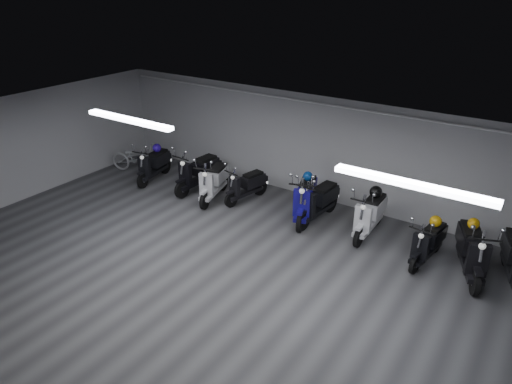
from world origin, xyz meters
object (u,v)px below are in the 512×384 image
Objects in this scene: scooter_5 at (318,195)px; scooter_4 at (305,192)px; scooter_1 at (198,166)px; helmet_2 at (474,224)px; scooter_3 at (246,180)px; helmet_0 at (376,192)px; scooter_8 at (473,243)px; helmet_4 at (157,148)px; helmet_1 at (308,176)px; scooter_2 at (214,176)px; helmet_3 at (436,221)px; bicycle at (136,155)px; scooter_6 at (371,208)px; scooter_7 at (429,237)px; scooter_0 at (153,160)px.

scooter_4 is at bearing -158.51° from scooter_5.
scooter_1 is 8.19× the size of helmet_2.
helmet_0 is at bearing 18.41° from scooter_3.
scooter_4 is 0.33m from scooter_5.
scooter_8 reaches higher than helmet_4.
helmet_1 is at bearing -175.73° from helmet_0.
scooter_2 is 2.91m from scooter_5.
helmet_1 is 0.96× the size of helmet_3.
scooter_5 is 3.60m from scooter_8.
scooter_3 is (1.51, 0.18, -0.12)m from scooter_1.
scooter_4 is at bearing -71.18° from helmet_1.
helmet_1 is (-1.70, -0.13, 0.03)m from helmet_0.
scooter_2 is 1.09× the size of bicycle.
helmet_4 is (-1.58, 0.05, 0.22)m from scooter_1.
scooter_7 is (1.44, -0.41, -0.08)m from scooter_6.
scooter_2 is 6.37m from helmet_2.
scooter_6 reaches higher than helmet_0.
helmet_0 is (4.17, 0.77, 0.32)m from scooter_2.
scooter_5 is 1.31m from scooter_6.
scooter_7 is 0.88m from helmet_2.
helmet_1 is (2.47, 0.64, 0.35)m from scooter_2.
scooter_0 reaches higher than helmet_4.
scooter_2 is at bearing -176.66° from helmet_2.
scooter_0 is at bearing -172.56° from helmet_1.
scooter_5 reaches higher than helmet_0.
scooter_7 is at bearing -13.86° from scooter_2.
scooter_8 is at bearing -107.53° from bicycle.
helmet_1 is at bearing 10.88° from scooter_1.
helmet_3 is at bearing -8.94° from scooter_0.
helmet_2 is (8.62, 0.35, 0.37)m from scooter_0.
scooter_3 reaches higher than helmet_4.
scooter_8 reaches higher than helmet_1.
scooter_2 is 0.99× the size of scooter_6.
scooter_5 is (3.60, 0.25, -0.03)m from scooter_1.
scooter_0 is at bearing -169.56° from scooter_1.
helmet_0 is (-0.01, 0.26, 0.31)m from scooter_6.
helmet_1 is at bearing 20.40° from scooter_3.
scooter_7 is 8.78m from bicycle.
helmet_0 is (-2.28, 0.65, 0.27)m from scooter_8.
scooter_8 is (3.89, -0.26, -0.01)m from scooter_4.
scooter_5 is at bearing 14.14° from scooter_3.
scooter_5 is at bearing -6.21° from scooter_0.
scooter_5 is 1.12× the size of scooter_7.
helmet_0 is 1.17× the size of helmet_4.
scooter_7 reaches higher than scooter_3.
scooter_0 is 0.91× the size of scooter_1.
scooter_5 is at bearing -23.42° from helmet_1.
helmet_0 is at bearing 4.47° from helmet_4.
helmet_0 is (6.44, 0.75, 0.35)m from scooter_0.
scooter_6 reaches higher than scooter_2.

